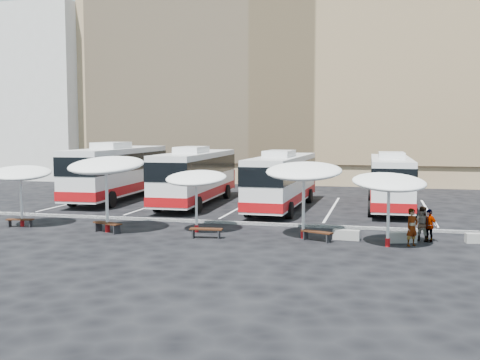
% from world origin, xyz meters
% --- Properties ---
extents(ground, '(120.00, 120.00, 0.00)m').
position_xyz_m(ground, '(0.00, 0.00, 0.00)').
color(ground, black).
rests_on(ground, ground).
extents(sandstone_building, '(42.00, 18.25, 29.60)m').
position_xyz_m(sandstone_building, '(0.00, 31.87, 12.63)').
color(sandstone_building, tan).
rests_on(sandstone_building, ground).
extents(apartment_block, '(14.00, 14.00, 18.00)m').
position_xyz_m(apartment_block, '(-28.00, 28.00, 9.00)').
color(apartment_block, silver).
rests_on(apartment_block, ground).
extents(curb_divider, '(34.00, 0.25, 0.15)m').
position_xyz_m(curb_divider, '(0.00, 0.50, 0.07)').
color(curb_divider, black).
rests_on(curb_divider, ground).
extents(bay_lines, '(24.15, 12.00, 0.01)m').
position_xyz_m(bay_lines, '(0.00, 8.00, 0.01)').
color(bay_lines, white).
rests_on(bay_lines, ground).
extents(bus_0, '(3.55, 13.54, 4.26)m').
position_xyz_m(bus_0, '(-9.87, 9.26, 2.18)').
color(bus_0, white).
rests_on(bus_0, ground).
extents(bus_1, '(3.29, 12.77, 4.03)m').
position_xyz_m(bus_1, '(-3.38, 7.98, 2.06)').
color(bus_1, white).
rests_on(bus_1, ground).
extents(bus_2, '(3.12, 12.20, 3.85)m').
position_xyz_m(bus_2, '(2.82, 7.08, 1.97)').
color(bus_2, white).
rests_on(bus_2, ground).
extents(bus_3, '(2.90, 11.82, 3.74)m').
position_xyz_m(bus_3, '(9.65, 8.82, 1.91)').
color(bus_3, white).
rests_on(bus_3, ground).
extents(sunshade_0, '(4.26, 4.28, 3.35)m').
position_xyz_m(sunshade_0, '(-9.49, -2.97, 2.84)').
color(sunshade_0, white).
rests_on(sunshade_0, ground).
extents(sunshade_1, '(3.90, 3.95, 3.95)m').
position_xyz_m(sunshade_1, '(-4.28, -3.40, 3.35)').
color(sunshade_1, white).
rests_on(sunshade_1, ground).
extents(sunshade_2, '(3.09, 3.13, 3.20)m').
position_xyz_m(sunshade_2, '(0.07, -2.33, 2.72)').
color(sunshade_2, white).
rests_on(sunshade_2, ground).
extents(sunshade_3, '(3.72, 3.76, 3.74)m').
position_xyz_m(sunshade_3, '(5.50, -2.69, 3.18)').
color(sunshade_3, white).
rests_on(sunshade_3, ground).
extents(sunshade_4, '(4.03, 4.06, 3.34)m').
position_xyz_m(sunshade_4, '(9.36, -3.71, 2.84)').
color(sunshade_4, white).
rests_on(sunshade_4, ground).
extents(wood_bench_0, '(1.45, 0.66, 0.43)m').
position_xyz_m(wood_bench_0, '(-9.48, -3.15, 0.33)').
color(wood_bench_0, black).
rests_on(wood_bench_0, ground).
extents(wood_bench_1, '(1.72, 1.02, 0.51)m').
position_xyz_m(wood_bench_1, '(-4.21, -3.55, 0.39)').
color(wood_bench_1, black).
rests_on(wood_bench_1, ground).
extents(wood_bench_2, '(1.59, 0.57, 0.48)m').
position_xyz_m(wood_bench_2, '(1.03, -3.78, 0.37)').
color(wood_bench_2, black).
rests_on(wood_bench_2, ground).
extents(wood_bench_3, '(1.54, 0.97, 0.46)m').
position_xyz_m(wood_bench_3, '(6.21, -3.22, 0.35)').
color(wood_bench_3, black).
rests_on(wood_bench_3, ground).
extents(conc_bench_0, '(1.26, 0.51, 0.46)m').
position_xyz_m(conc_bench_0, '(7.51, -2.53, 0.23)').
color(conc_bench_0, gray).
rests_on(conc_bench_0, ground).
extents(conc_bench_1, '(1.37, 0.83, 0.49)m').
position_xyz_m(conc_bench_1, '(9.99, -2.59, 0.24)').
color(conc_bench_1, gray).
rests_on(conc_bench_1, ground).
extents(conc_bench_2, '(1.23, 0.58, 0.44)m').
position_xyz_m(conc_bench_2, '(13.40, -1.86, 0.22)').
color(conc_bench_2, gray).
rests_on(conc_bench_2, ground).
extents(passenger_0, '(0.72, 0.70, 1.67)m').
position_xyz_m(passenger_0, '(10.40, -3.31, 0.83)').
color(passenger_0, black).
rests_on(passenger_0, ground).
extents(passenger_1, '(0.94, 0.83, 1.62)m').
position_xyz_m(passenger_1, '(10.90, -2.00, 0.81)').
color(passenger_1, black).
rests_on(passenger_1, ground).
extents(passenger_2, '(0.90, 0.88, 1.52)m').
position_xyz_m(passenger_2, '(11.19, -2.14, 0.76)').
color(passenger_2, black).
rests_on(passenger_2, ground).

